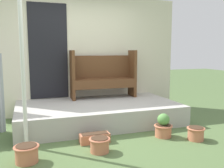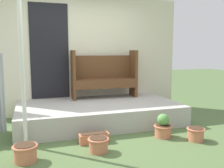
{
  "view_description": "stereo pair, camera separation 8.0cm",
  "coord_description": "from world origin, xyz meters",
  "px_view_note": "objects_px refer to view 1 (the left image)",
  "views": [
    {
      "loc": [
        -1.11,
        -3.79,
        1.41
      ],
      "look_at": [
        0.3,
        0.29,
        0.83
      ],
      "focal_mm": 40.0,
      "sensor_mm": 36.0,
      "label": 1
    },
    {
      "loc": [
        -1.04,
        -3.81,
        1.41
      ],
      "look_at": [
        0.3,
        0.29,
        0.83
      ],
      "focal_mm": 40.0,
      "sensor_mm": 36.0,
      "label": 2
    }
  ],
  "objects_px": {
    "support_post": "(23,72)",
    "flower_pot_right": "(163,127)",
    "flower_pot_far_right": "(196,133)",
    "planter_box_rect": "(95,138)",
    "flower_pot_middle": "(100,144)",
    "flower_pot_left": "(27,153)",
    "bench": "(103,74)"
  },
  "relations": [
    {
      "from": "support_post",
      "to": "flower_pot_right",
      "type": "bearing_deg",
      "value": -7.18
    },
    {
      "from": "flower_pot_far_right",
      "to": "planter_box_rect",
      "type": "bearing_deg",
      "value": 165.02
    },
    {
      "from": "flower_pot_middle",
      "to": "flower_pot_far_right",
      "type": "distance_m",
      "value": 1.57
    },
    {
      "from": "flower_pot_middle",
      "to": "flower_pot_right",
      "type": "height_order",
      "value": "flower_pot_right"
    },
    {
      "from": "planter_box_rect",
      "to": "flower_pot_left",
      "type": "bearing_deg",
      "value": -158.99
    },
    {
      "from": "flower_pot_far_right",
      "to": "bench",
      "type": "bearing_deg",
      "value": 113.65
    },
    {
      "from": "bench",
      "to": "flower_pot_far_right",
      "type": "xyz_separation_m",
      "value": [
        0.9,
        -2.06,
        -0.78
      ]
    },
    {
      "from": "support_post",
      "to": "flower_pot_middle",
      "type": "distance_m",
      "value": 1.48
    },
    {
      "from": "support_post",
      "to": "bench",
      "type": "height_order",
      "value": "support_post"
    },
    {
      "from": "flower_pot_far_right",
      "to": "planter_box_rect",
      "type": "distance_m",
      "value": 1.6
    },
    {
      "from": "planter_box_rect",
      "to": "flower_pot_middle",
      "type": "bearing_deg",
      "value": -94.18
    },
    {
      "from": "flower_pot_right",
      "to": "flower_pot_far_right",
      "type": "height_order",
      "value": "flower_pot_right"
    },
    {
      "from": "bench",
      "to": "flower_pot_middle",
      "type": "bearing_deg",
      "value": -106.54
    },
    {
      "from": "flower_pot_right",
      "to": "flower_pot_middle",
      "type": "bearing_deg",
      "value": -167.43
    },
    {
      "from": "bench",
      "to": "flower_pot_left",
      "type": "distance_m",
      "value": 2.71
    },
    {
      "from": "support_post",
      "to": "flower_pot_left",
      "type": "height_order",
      "value": "support_post"
    },
    {
      "from": "flower_pot_left",
      "to": "support_post",
      "type": "bearing_deg",
      "value": 90.27
    },
    {
      "from": "bench",
      "to": "flower_pot_right",
      "type": "bearing_deg",
      "value": -72.51
    },
    {
      "from": "bench",
      "to": "flower_pot_left",
      "type": "bearing_deg",
      "value": -127.05
    },
    {
      "from": "flower_pot_middle",
      "to": "flower_pot_right",
      "type": "bearing_deg",
      "value": 12.57
    },
    {
      "from": "support_post",
      "to": "planter_box_rect",
      "type": "relative_size",
      "value": 4.8
    },
    {
      "from": "support_post",
      "to": "flower_pot_far_right",
      "type": "xyz_separation_m",
      "value": [
        2.54,
        -0.57,
        -0.98
      ]
    },
    {
      "from": "flower_pot_left",
      "to": "flower_pot_middle",
      "type": "relative_size",
      "value": 1.07
    },
    {
      "from": "bench",
      "to": "flower_pot_far_right",
      "type": "bearing_deg",
      "value": -64.52
    },
    {
      "from": "bench",
      "to": "flower_pot_left",
      "type": "xyz_separation_m",
      "value": [
        -1.63,
        -2.02,
        -0.77
      ]
    },
    {
      "from": "flower_pot_left",
      "to": "bench",
      "type": "bearing_deg",
      "value": 51.12
    },
    {
      "from": "flower_pot_middle",
      "to": "flower_pot_far_right",
      "type": "relative_size",
      "value": 1.06
    },
    {
      "from": "flower_pot_far_right",
      "to": "flower_pot_left",
      "type": "bearing_deg",
      "value": 179.27
    },
    {
      "from": "bench",
      "to": "planter_box_rect",
      "type": "xyz_separation_m",
      "value": [
        -0.64,
        -1.64,
        -0.82
      ]
    },
    {
      "from": "bench",
      "to": "flower_pot_right",
      "type": "distance_m",
      "value": 1.96
    },
    {
      "from": "flower_pot_left",
      "to": "flower_pot_far_right",
      "type": "distance_m",
      "value": 2.53
    },
    {
      "from": "flower_pot_right",
      "to": "planter_box_rect",
      "type": "bearing_deg",
      "value": 174.4
    }
  ]
}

